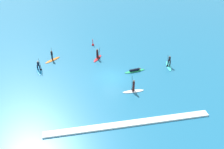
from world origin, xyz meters
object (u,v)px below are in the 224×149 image
at_px(surfer_on_green_board, 135,70).
at_px(marker_buoy, 93,44).
at_px(surfer_on_blue_board, 39,68).
at_px(surfer_on_red_board, 98,56).
at_px(surfer_on_white_board, 133,89).
at_px(surfer_on_orange_board, 52,58).
at_px(surfer_on_teal_board, 169,64).

distance_m(surfer_on_green_board, marker_buoy, 11.39).
bearing_deg(surfer_on_blue_board, surfer_on_red_board, 93.38).
relative_size(surfer_on_green_board, marker_buoy, 2.65).
bearing_deg(surfer_on_blue_board, surfer_on_white_board, 48.13).
bearing_deg(marker_buoy, surfer_on_red_board, -89.04).
bearing_deg(surfer_on_orange_board, surfer_on_red_board, -46.50).
distance_m(surfer_on_teal_board, surfer_on_blue_board, 19.59).
bearing_deg(surfer_on_blue_board, surfer_on_green_board, 68.62).
relative_size(surfer_on_red_board, surfer_on_white_board, 0.90).
bearing_deg(surfer_on_white_board, surfer_on_red_board, -72.67).
distance_m(surfer_on_blue_board, surfer_on_green_board, 14.24).
relative_size(surfer_on_red_board, surfer_on_teal_board, 0.83).
relative_size(surfer_on_white_board, surfer_on_blue_board, 0.91).
height_order(surfer_on_red_board, marker_buoy, surfer_on_red_board).
bearing_deg(surfer_on_red_board, surfer_on_white_board, -129.06).
bearing_deg(marker_buoy, surfer_on_blue_board, -141.03).
bearing_deg(marker_buoy, surfer_on_white_board, -77.48).
height_order(surfer_on_orange_board, surfer_on_green_board, surfer_on_orange_board).
bearing_deg(surfer_on_teal_board, surfer_on_white_board, -40.79).
height_order(surfer_on_red_board, surfer_on_teal_board, surfer_on_red_board).
bearing_deg(marker_buoy, surfer_on_teal_board, -43.11).
distance_m(surfer_on_white_board, surfer_on_teal_board, 8.90).
xyz_separation_m(surfer_on_white_board, marker_buoy, (-3.37, 15.19, -0.27)).
distance_m(surfer_on_blue_board, marker_buoy, 11.57).
bearing_deg(surfer_on_blue_board, surfer_on_teal_board, 73.43).
distance_m(surfer_on_red_board, surfer_on_green_board, 6.98).
bearing_deg(surfer_on_white_board, surfer_on_teal_board, -143.46).
relative_size(surfer_on_teal_board, marker_buoy, 2.50).
height_order(surfer_on_red_board, surfer_on_orange_board, surfer_on_orange_board).
xyz_separation_m(surfer_on_green_board, marker_buoy, (-4.93, 10.27, 0.01)).
xyz_separation_m(surfer_on_red_board, surfer_on_orange_board, (-7.15, 0.86, -0.07)).
xyz_separation_m(surfer_on_white_board, surfer_on_orange_board, (-10.44, 10.81, -0.02)).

